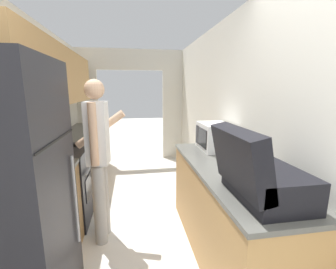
{
  "coord_description": "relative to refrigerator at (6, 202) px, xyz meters",
  "views": [
    {
      "loc": [
        0.0,
        -0.87,
        1.64
      ],
      "look_at": [
        0.53,
        2.35,
        0.98
      ],
      "focal_mm": 24.0,
      "sensor_mm": 36.0,
      "label": 1
    }
  ],
  "objects": [
    {
      "name": "wall_left",
      "position": [
        -0.29,
        1.38,
        0.58
      ],
      "size": [
        0.38,
        6.72,
        2.5
      ],
      "color": "silver",
      "rests_on": "ground_plane"
    },
    {
      "name": "wall_right",
      "position": [
        2.03,
        0.92,
        0.33
      ],
      "size": [
        0.06,
        6.72,
        2.5
      ],
      "color": "silver",
      "rests_on": "ground_plane"
    },
    {
      "name": "wall_far_with_doorway",
      "position": [
        0.83,
        3.71,
        0.5
      ],
      "size": [
        2.75,
        0.06,
        2.5
      ],
      "color": "silver",
      "rests_on": "ground_plane"
    },
    {
      "name": "counter_left",
      "position": [
        -0.05,
        2.18,
        -0.46
      ],
      "size": [
        0.62,
        3.17,
        0.92
      ],
      "color": "#B2844C",
      "rests_on": "ground_plane"
    },
    {
      "name": "counter_right",
      "position": [
        1.7,
        0.39,
        -0.46
      ],
      "size": [
        0.62,
        1.92,
        0.92
      ],
      "color": "#B2844C",
      "rests_on": "ground_plane"
    },
    {
      "name": "refrigerator",
      "position": [
        0.0,
        0.0,
        0.0
      ],
      "size": [
        0.72,
        0.74,
        1.84
      ],
      "color": "black",
      "rests_on": "ground_plane"
    },
    {
      "name": "range_oven",
      "position": [
        -0.04,
        1.29,
        -0.45
      ],
      "size": [
        0.66,
        0.78,
        1.06
      ],
      "color": "black",
      "rests_on": "ground_plane"
    },
    {
      "name": "person",
      "position": [
        0.47,
        0.84,
        0.02
      ],
      "size": [
        0.56,
        0.4,
        1.74
      ],
      "rotation": [
        0.0,
        0.0,
        1.47
      ],
      "color": "#9E9E9E",
      "rests_on": "ground_plane"
    },
    {
      "name": "suitcase",
      "position": [
        1.63,
        -0.22,
        0.17
      ],
      "size": [
        0.5,
        0.6,
        0.48
      ],
      "color": "black",
      "rests_on": "counter_right"
    },
    {
      "name": "microwave",
      "position": [
        1.81,
        1.02,
        0.16
      ],
      "size": [
        0.35,
        0.49,
        0.32
      ],
      "color": "white",
      "rests_on": "counter_right"
    }
  ]
}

